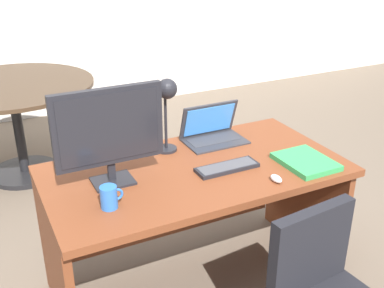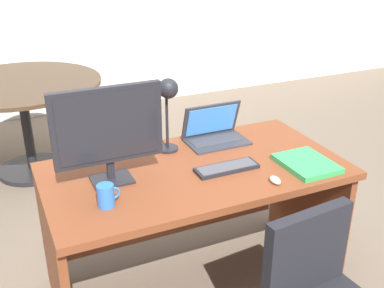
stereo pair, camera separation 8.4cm
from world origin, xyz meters
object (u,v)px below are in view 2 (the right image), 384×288
at_px(laptop, 213,129).
at_px(book, 306,164).
at_px(desk_lamp, 168,99).
at_px(coffee_mug, 106,196).
at_px(keyboard, 227,168).
at_px(meeting_table, 23,105).
at_px(mouse, 275,180).
at_px(monitor, 108,129).
at_px(desk, 192,198).

bearing_deg(laptop, book, -60.45).
distance_m(desk_lamp, coffee_mug, 0.68).
distance_m(keyboard, desk_lamp, 0.49).
bearing_deg(desk_lamp, meeting_table, 111.94).
height_order(mouse, book, mouse).
bearing_deg(mouse, monitor, 153.98).
distance_m(monitor, desk_lamp, 0.44).
relative_size(desk_lamp, coffee_mug, 4.00).
relative_size(desk, mouse, 20.70).
height_order(laptop, meeting_table, laptop).
bearing_deg(desk_lamp, keyboard, -60.37).
height_order(desk, coffee_mug, coffee_mug).
relative_size(desk, monitor, 2.94).
height_order(laptop, desk_lamp, desk_lamp).
relative_size(monitor, laptop, 1.51).
height_order(desk, book, book).
distance_m(keyboard, meeting_table, 2.10).
bearing_deg(meeting_table, desk_lamp, -68.06).
bearing_deg(mouse, laptop, 93.63).
xyz_separation_m(keyboard, coffee_mug, (-0.66, -0.09, 0.04)).
bearing_deg(coffee_mug, desk, 23.37).
xyz_separation_m(desk, monitor, (-0.44, -0.00, 0.49)).
xyz_separation_m(desk, coffee_mug, (-0.52, -0.23, 0.27)).
height_order(monitor, meeting_table, monitor).
bearing_deg(mouse, coffee_mug, 170.58).
distance_m(mouse, book, 0.27).
xyz_separation_m(mouse, meeting_table, (-0.98, 2.15, -0.16)).
relative_size(laptop, meeting_table, 0.28).
xyz_separation_m(desk, book, (0.54, -0.27, 0.23)).
bearing_deg(desk_lamp, monitor, -152.50).
relative_size(mouse, desk_lamp, 0.18).
height_order(laptop, coffee_mug, laptop).
relative_size(desk, meeting_table, 1.24).
bearing_deg(laptop, coffee_mug, -148.73).
relative_size(monitor, mouse, 7.03).
bearing_deg(keyboard, mouse, -55.98).
height_order(mouse, coffee_mug, coffee_mug).
xyz_separation_m(keyboard, meeting_table, (-0.83, 1.93, -0.15)).
bearing_deg(coffee_mug, laptop, 31.27).
xyz_separation_m(desk, meeting_table, (-0.69, 1.79, 0.07)).
height_order(laptop, mouse, laptop).
bearing_deg(laptop, monitor, -160.16).
xyz_separation_m(desk_lamp, meeting_table, (-0.64, 1.59, -0.46)).
xyz_separation_m(mouse, book, (0.25, 0.09, -0.00)).
bearing_deg(laptop, keyboard, -106.51).
xyz_separation_m(laptop, coffee_mug, (-0.77, -0.47, -0.01)).
relative_size(desk, laptop, 4.44).
distance_m(laptop, mouse, 0.61).
distance_m(keyboard, coffee_mug, 0.67).
height_order(coffee_mug, meeting_table, coffee_mug).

